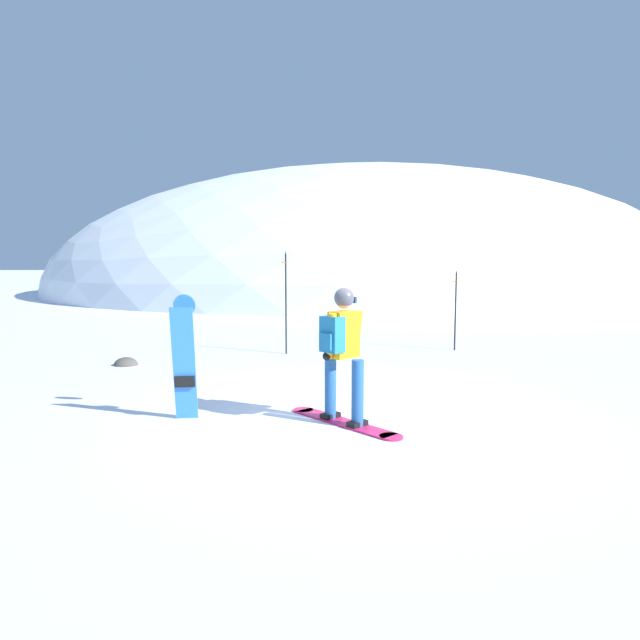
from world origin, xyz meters
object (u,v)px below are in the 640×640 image
at_px(spare_snowboard, 184,358).
at_px(piste_marker_far, 456,305).
at_px(rock_dark, 126,365).
at_px(snowboarder_main, 342,352).
at_px(piste_marker_near, 286,296).

bearing_deg(spare_snowboard, piste_marker_far, 43.48).
bearing_deg(piste_marker_far, spare_snowboard, -136.52).
distance_m(piste_marker_far, rock_dark, 7.29).
bearing_deg(spare_snowboard, rock_dark, 112.67).
relative_size(snowboarder_main, piste_marker_near, 0.75).
relative_size(piste_marker_near, rock_dark, 4.92).
bearing_deg(snowboarder_main, spare_snowboard, 170.31).
xyz_separation_m(snowboarder_main, rock_dark, (-3.66, 4.38, -0.92)).
relative_size(snowboarder_main, piste_marker_far, 0.92).
height_order(snowboarder_main, piste_marker_near, piste_marker_near).
height_order(piste_marker_far, rock_dark, piste_marker_far).
bearing_deg(rock_dark, snowboarder_main, -50.15).
xyz_separation_m(spare_snowboard, piste_marker_near, (1.53, 5.09, 0.47)).
distance_m(spare_snowboard, piste_marker_far, 7.50).
height_order(spare_snowboard, piste_marker_far, piste_marker_far).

